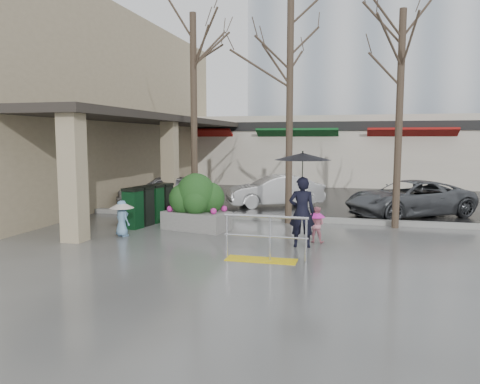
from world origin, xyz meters
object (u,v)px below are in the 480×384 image
at_px(tree_midwest, 290,58).
at_px(woman, 302,189).
at_px(tree_west, 193,66).
at_px(child_pink, 316,222).
at_px(car_c, 409,198).
at_px(child_blue, 122,214).
at_px(car_a, 163,190).
at_px(car_b, 275,191).
at_px(handrail, 264,244).
at_px(planter, 197,203).
at_px(news_boxes, 149,205).
at_px(tree_mideast, 401,66).

distance_m(tree_midwest, woman, 5.04).
height_order(tree_west, child_pink, tree_west).
xyz_separation_m(woman, car_c, (3.09, 5.67, -0.85)).
bearing_deg(child_blue, car_a, -50.20).
bearing_deg(tree_west, car_c, 18.69).
bearing_deg(tree_midwest, car_b, 106.61).
relative_size(child_blue, car_b, 0.27).
xyz_separation_m(handrail, car_a, (-5.65, 7.38, 0.25)).
relative_size(tree_midwest, planter, 3.31).
height_order(tree_west, child_blue, tree_west).
relative_size(child_blue, news_boxes, 0.45).
relative_size(news_boxes, car_b, 0.59).
height_order(handrail, tree_west, tree_west).
xyz_separation_m(planter, car_b, (1.44, 5.34, -0.18)).
relative_size(child_pink, car_c, 0.21).
height_order(woman, planter, woman).
bearing_deg(tree_midwest, planter, -145.20).
bearing_deg(tree_midwest, tree_west, -180.00).
relative_size(tree_midwest, child_pink, 7.38).
height_order(news_boxes, car_a, car_a).
bearing_deg(tree_mideast, child_pink, -129.41).
bearing_deg(news_boxes, car_a, 116.90).
relative_size(child_pink, child_blue, 0.93).
relative_size(tree_mideast, planter, 3.08).
xyz_separation_m(tree_midwest, child_blue, (-4.20, -3.21, -4.59)).
relative_size(child_pink, planter, 0.45).
bearing_deg(planter, tree_midwest, 34.80).
bearing_deg(news_boxes, child_blue, -77.59).
distance_m(handrail, planter, 4.08).
bearing_deg(handrail, tree_midwest, 91.91).
height_order(tree_midwest, child_pink, tree_midwest).
height_order(tree_midwest, car_c, tree_midwest).
relative_size(tree_mideast, car_c, 1.43).
height_order(tree_west, news_boxes, tree_west).
bearing_deg(child_blue, tree_mideast, -129.60).
distance_m(tree_mideast, car_a, 10.09).
xyz_separation_m(tree_midwest, woman, (0.82, -3.26, -3.75)).
bearing_deg(news_boxes, child_pink, -4.98).
relative_size(planter, car_b, 0.55).
relative_size(tree_mideast, news_boxes, 2.88).
xyz_separation_m(news_boxes, car_b, (3.23, 4.84, 0.01)).
relative_size(handrail, car_b, 0.50).
distance_m(news_boxes, car_b, 5.81).
height_order(handrail, child_pink, handrail).
bearing_deg(planter, tree_mideast, 16.73).
height_order(news_boxes, car_c, car_c).
bearing_deg(car_a, car_c, 65.87).
xyz_separation_m(tree_west, car_c, (7.11, 2.41, -4.45)).
distance_m(tree_midwest, child_blue, 7.01).
bearing_deg(car_b, handrail, -16.95).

